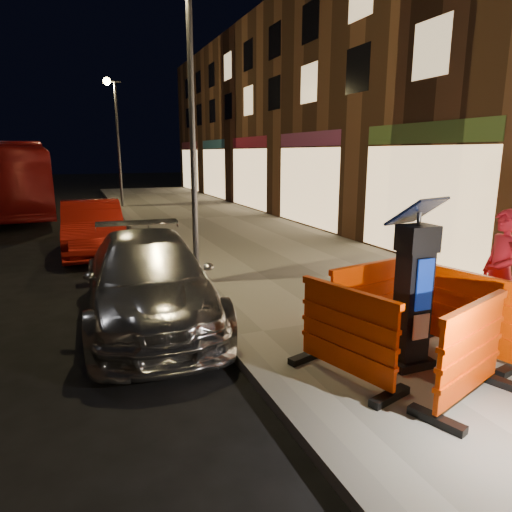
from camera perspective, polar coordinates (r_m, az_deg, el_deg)
name	(u,v)px	position (r m, az deg, el deg)	size (l,w,h in m)	color
ground_plane	(231,345)	(7.02, -3.10, -11.05)	(120.00, 120.00, 0.00)	black
sidewalk	(394,315)	(8.37, 16.90, -7.03)	(6.00, 60.00, 0.15)	gray
kerb	(231,340)	(6.99, -3.11, -10.49)	(0.30, 60.00, 0.15)	slate
parking_kiosk	(414,289)	(6.03, 19.09, -3.95)	(0.65, 0.65, 2.05)	black
barrier_front	(470,353)	(5.54, 25.22, -10.95)	(1.47, 0.60, 1.14)	#E23700
barrier_back	(367,301)	(6.87, 13.66, -5.52)	(1.47, 0.60, 1.14)	#E23700
barrier_kerbside	(347,334)	(5.62, 11.27, -9.57)	(1.47, 0.60, 1.14)	#E23700
barrier_bldgside	(468,314)	(6.80, 24.94, -6.57)	(1.47, 0.60, 1.14)	#E23700
car_silver	(151,320)	(8.20, -12.98, -7.77)	(2.04, 5.02, 1.46)	#A4A4A9
car_red	(95,253)	(13.93, -19.53, 0.33)	(1.58, 4.54, 1.49)	#A6170F
bus_doubledecker	(20,214)	(24.24, -27.46, 4.68)	(2.76, 11.79, 3.28)	maroon
man	(500,274)	(7.52, 28.24, -2.04)	(0.70, 0.46, 1.91)	#AA1625
street_lamp_mid	(193,136)	(9.38, -7.93, 14.62)	(0.12, 0.12, 6.00)	#3F3F44
street_lamp_far	(119,146)	(24.20, -16.80, 13.06)	(0.12, 0.12, 6.00)	#3F3F44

